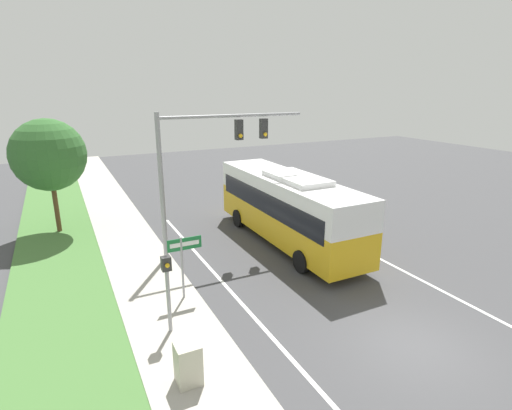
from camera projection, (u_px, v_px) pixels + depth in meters
ground_plane at (415, 346)px, 11.91m from camera, size 80.00×80.00×0.00m
lane_divider_near at (315, 385)px, 10.36m from camera, size 0.14×30.00×0.01m
lane_divider_far at (492, 316)px, 13.46m from camera, size 0.14×30.00×0.01m
bus at (287, 205)px, 19.38m from camera, size 2.65×10.31×3.56m
signal_gantry at (207, 153)px, 17.40m from camera, size 6.88×0.41×6.48m
pedestrian_signal at (167, 281)px, 12.00m from camera, size 0.28×0.34×2.62m
street_sign at (184, 256)px, 14.05m from camera, size 1.23×0.08×2.44m
utility_cabinet at (188, 364)px, 10.14m from camera, size 0.62×0.60×1.12m
roadside_tree at (49, 155)px, 20.06m from camera, size 3.64×3.64×5.88m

